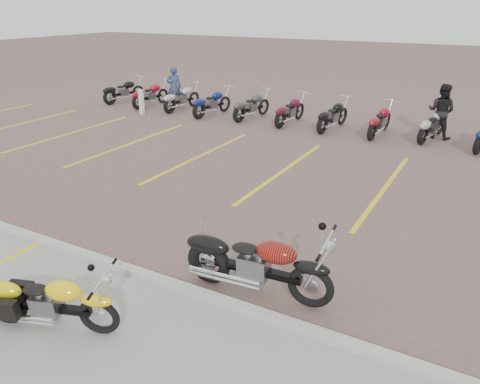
% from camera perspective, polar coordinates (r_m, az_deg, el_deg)
% --- Properties ---
extents(ground, '(100.00, 100.00, 0.00)m').
position_cam_1_polar(ground, '(9.49, -4.65, -4.44)').
color(ground, '#705550').
rests_on(ground, ground).
extents(concrete_apron, '(60.00, 5.00, 0.01)m').
position_cam_1_polar(concrete_apron, '(6.87, -27.09, -18.75)').
color(concrete_apron, '#9E9B93').
rests_on(concrete_apron, ground).
extents(curb, '(60.00, 0.18, 0.12)m').
position_cam_1_polar(curb, '(8.10, -12.61, -9.50)').
color(curb, '#ADAAA3').
rests_on(curb, ground).
extents(parking_stripes, '(38.00, 5.50, 0.01)m').
position_cam_1_polar(parking_stripes, '(12.74, 5.35, 2.62)').
color(parking_stripes, yellow).
rests_on(parking_stripes, ground).
extents(yellow_cruiser, '(1.94, 0.76, 0.83)m').
position_cam_1_polar(yellow_cruiser, '(7.10, -22.34, -12.38)').
color(yellow_cruiser, black).
rests_on(yellow_cruiser, ground).
extents(flame_cruiser, '(2.41, 0.42, 0.99)m').
position_cam_1_polar(flame_cruiser, '(7.25, 1.73, -8.97)').
color(flame_cruiser, black).
rests_on(flame_cruiser, ground).
extents(person_a, '(0.74, 0.71, 1.71)m').
position_cam_1_polar(person_a, '(20.80, -8.05, 12.56)').
color(person_a, navy).
rests_on(person_a, ground).
extents(person_b, '(1.01, 0.86, 1.81)m').
position_cam_1_polar(person_b, '(16.98, 23.32, 9.03)').
color(person_b, black).
rests_on(person_b, ground).
extents(bollard, '(0.17, 0.17, 1.00)m').
position_cam_1_polar(bollard, '(19.63, -11.92, 10.69)').
color(bollard, silver).
rests_on(bollard, ground).
extents(bg_bike_row, '(15.77, 2.07, 1.10)m').
position_cam_1_polar(bg_bike_row, '(18.06, 3.71, 10.30)').
color(bg_bike_row, black).
rests_on(bg_bike_row, ground).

